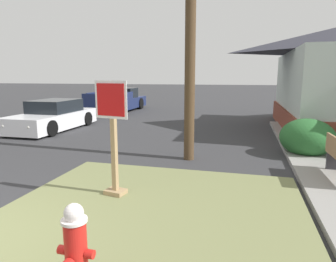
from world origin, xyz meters
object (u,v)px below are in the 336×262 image
(parked_sedan_white, at_px, (53,117))
(pickup_truck_navy, at_px, (118,102))
(stop_sign, at_px, (114,142))
(fire_hydrant, at_px, (76,253))
(manhole_cover, at_px, (75,198))

(parked_sedan_white, xyz_separation_m, pickup_truck_navy, (-0.13, 7.03, 0.08))
(stop_sign, xyz_separation_m, pickup_truck_navy, (-5.77, 13.20, -0.45))
(fire_hydrant, height_order, stop_sign, stop_sign)
(fire_hydrant, bearing_deg, stop_sign, 106.35)
(pickup_truck_navy, bearing_deg, fire_hydrant, -67.49)
(pickup_truck_navy, bearing_deg, manhole_cover, -69.34)
(stop_sign, relative_size, manhole_cover, 2.99)
(manhole_cover, height_order, pickup_truck_navy, pickup_truck_navy)
(stop_sign, height_order, parked_sedan_white, stop_sign)
(manhole_cover, bearing_deg, stop_sign, 14.68)
(manhole_cover, distance_m, parked_sedan_white, 8.05)
(manhole_cover, distance_m, pickup_truck_navy, 14.32)
(parked_sedan_white, bearing_deg, fire_hydrant, -53.69)
(fire_hydrant, xyz_separation_m, manhole_cover, (-1.46, 2.31, -0.53))
(fire_hydrant, distance_m, pickup_truck_navy, 17.00)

